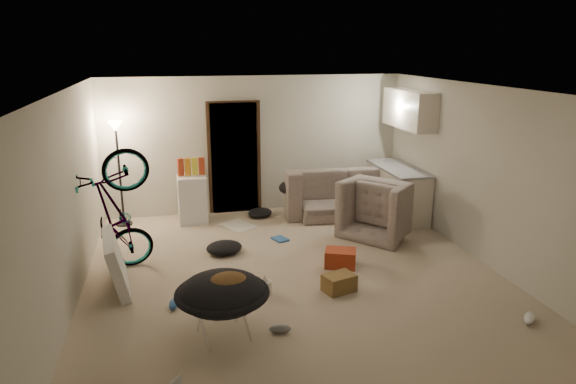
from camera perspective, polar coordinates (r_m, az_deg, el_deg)
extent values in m
cube|color=tan|center=(7.11, 0.61, -9.22)|extent=(5.50, 6.00, 0.02)
cube|color=white|center=(6.45, 0.68, 11.49)|extent=(5.50, 6.00, 0.02)
cube|color=beige|center=(9.55, -3.68, 5.28)|extent=(5.50, 0.02, 2.50)
cube|color=beige|center=(3.99, 11.16, -10.58)|extent=(5.50, 0.02, 2.50)
cube|color=beige|center=(6.60, -23.31, -0.86)|extent=(0.02, 6.00, 2.50)
cube|color=beige|center=(7.78, 20.81, 1.81)|extent=(0.02, 6.00, 2.50)
cube|color=black|center=(9.50, -6.00, 3.76)|extent=(0.85, 0.10, 2.04)
cube|color=#382313|center=(9.47, -5.97, 3.72)|extent=(0.97, 0.04, 2.10)
cylinder|color=black|center=(9.43, -17.72, -3.37)|extent=(0.28, 0.28, 0.03)
cylinder|color=black|center=(9.19, -18.16, 1.55)|extent=(0.04, 0.04, 1.70)
cone|color=#FFE0A5|center=(9.03, -18.64, 6.90)|extent=(0.24, 0.24, 0.18)
cube|color=beige|center=(9.50, 12.07, -0.11)|extent=(0.60, 1.50, 0.88)
cube|color=gray|center=(9.39, 12.23, 2.59)|extent=(0.64, 1.54, 0.04)
cube|color=beige|center=(9.27, 13.35, 8.95)|extent=(0.38, 1.40, 0.65)
imported|color=#363D36|center=(9.61, 6.17, -0.35)|extent=(2.30, 1.00, 0.66)
imported|color=#363D36|center=(8.65, 10.60, -2.27)|extent=(1.41, 1.42, 0.70)
imported|color=black|center=(7.39, -18.31, -5.03)|extent=(1.87, 1.04, 1.03)
cube|color=white|center=(9.18, -10.58, -0.76)|extent=(0.50, 0.50, 0.83)
cube|color=#9D3217|center=(9.02, -11.85, 2.73)|extent=(0.11, 0.09, 0.30)
cube|color=orange|center=(9.03, -11.09, 2.77)|extent=(0.10, 0.08, 0.30)
cube|color=gold|center=(9.03, -10.33, 2.82)|extent=(0.11, 0.08, 0.30)
cube|color=#9D3217|center=(9.04, -9.57, 2.87)|extent=(0.11, 0.09, 0.30)
cylinder|color=silver|center=(5.66, -7.22, -13.61)|extent=(0.66, 0.66, 0.46)
ellipsoid|color=black|center=(5.53, -7.32, -11.05)|extent=(0.93, 0.93, 0.39)
torus|color=black|center=(5.53, -7.32, -11.05)|extent=(1.00, 1.00, 0.07)
ellipsoid|color=brown|center=(5.45, -6.80, -10.12)|extent=(0.59, 0.54, 0.22)
ellipsoid|color=black|center=(9.29, 0.66, 0.52)|extent=(0.59, 0.50, 0.28)
cube|color=silver|center=(6.96, -18.56, -7.44)|extent=(0.40, 1.08, 0.71)
cube|color=brown|center=(6.65, 5.70, -10.00)|extent=(0.45, 0.38, 0.22)
cube|color=#9D3217|center=(7.34, 5.85, -7.32)|extent=(0.51, 0.45, 0.25)
cylinder|color=beige|center=(6.55, -2.60, -10.55)|extent=(0.18, 0.18, 0.18)
cone|color=beige|center=(6.50, -2.62, -9.54)|extent=(0.10, 0.10, 0.08)
cube|color=silver|center=(8.96, -5.55, -3.73)|extent=(0.68, 0.73, 0.01)
cube|color=#295796|center=(8.29, -0.88, -5.24)|extent=(0.28, 0.32, 0.03)
cube|color=silver|center=(6.80, -5.36, -10.29)|extent=(0.28, 0.31, 0.02)
ellipsoid|color=#295796|center=(6.41, -12.62, -12.04)|extent=(0.14, 0.26, 0.09)
ellipsoid|color=slate|center=(5.78, -0.88, -14.95)|extent=(0.26, 0.14, 0.09)
ellipsoid|color=white|center=(6.56, 25.24, -12.54)|extent=(0.27, 0.28, 0.10)
ellipsoid|color=black|center=(7.82, -7.10, -6.15)|extent=(0.62, 0.56, 0.17)
ellipsoid|color=black|center=(9.40, -3.14, -2.31)|extent=(0.62, 0.61, 0.14)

